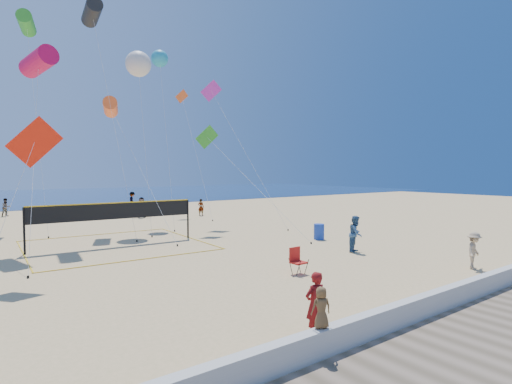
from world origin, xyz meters
TOP-DOWN VIEW (x-y plane):
  - ground at (0.00, 0.00)m, footprint 120.00×120.00m
  - ocean at (0.00, 62.00)m, footprint 140.00×50.00m
  - seawall at (0.00, -3.00)m, footprint 32.00×0.30m
  - boardwalk at (0.00, -5.00)m, footprint 32.00×3.60m
  - woman at (-2.06, -2.21)m, footprint 0.60×0.42m
  - toddler at (-2.63, -2.96)m, footprint 0.51×0.42m
  - bystander_a at (6.67, 3.83)m, footprint 1.05×0.95m
  - bystander_b at (7.77, -1.25)m, footprint 1.07×0.76m
  - far_person_1 at (3.40, 24.04)m, footprint 1.69×1.00m
  - far_person_2 at (8.24, 22.51)m, footprint 0.63×0.64m
  - far_person_3 at (-5.80, 31.96)m, footprint 0.94×0.86m
  - far_person_4 at (5.39, 32.16)m, footprint 0.79×1.23m
  - camp_chair at (1.55, 2.44)m, footprint 0.56×0.69m
  - trash_barrel at (7.79, 7.44)m, footprint 0.63×0.63m
  - volleyball_net at (-2.28, 12.52)m, footprint 8.83×8.69m
  - kite_0 at (-5.35, 14.82)m, footprint 2.42×8.46m
  - kite_1 at (-2.19, 16.58)m, footprint 1.80×4.90m
  - kite_2 at (-0.97, 17.41)m, footprint 2.01×8.25m
  - kite_3 at (-6.62, 7.63)m, footprint 3.04×3.27m
  - kite_4 at (4.41, 13.83)m, footprint 2.96×7.80m
  - kite_5 at (6.71, 17.29)m, footprint 2.78×6.96m
  - kite_6 at (1.10, 17.98)m, footprint 2.16×5.24m
  - kite_7 at (3.58, 20.24)m, footprint 2.02×5.87m
  - kite_8 at (-4.76, 24.10)m, footprint 1.59×8.28m
  - kite_9 at (7.71, 24.54)m, footprint 1.36×6.81m

SIDE VIEW (x-z plane):
  - ground at x=0.00m, z-range 0.00..0.00m
  - ocean at x=0.00m, z-range 0.00..0.03m
  - boardwalk at x=0.00m, z-range 0.00..0.03m
  - seawall at x=0.00m, z-range 0.00..0.60m
  - trash_barrel at x=7.79m, z-range 0.00..0.89m
  - camp_chair at x=1.55m, z-range 0.01..1.13m
  - far_person_2 at x=8.24m, z-range 0.00..1.48m
  - bystander_b at x=7.77m, z-range 0.00..1.50m
  - woman at x=-2.06m, z-range 0.00..1.57m
  - far_person_3 at x=-5.80m, z-range 0.00..1.57m
  - far_person_1 at x=3.40m, z-range 0.00..1.73m
  - bystander_a at x=6.67m, z-range 0.00..1.77m
  - far_person_4 at x=5.39m, z-range 0.00..1.79m
  - toddler at x=-2.63m, z-range 0.60..1.49m
  - volleyball_net at x=-2.28m, z-range 0.41..2.71m
  - kite_3 at x=-6.62m, z-range 1.86..7.81m
  - kite_4 at x=4.41m, z-range 2.33..9.31m
  - kite_2 at x=-0.97m, z-range 3.72..12.33m
  - kite_5 at x=6.71m, z-range 3.98..14.81m
  - kite_0 at x=-5.35m, z-range 4.46..14.79m
  - kite_9 at x=7.71m, z-range 4.08..15.58m
  - kite_6 at x=1.10m, z-range 5.17..17.22m
  - kite_7 at x=3.58m, z-range 5.91..19.03m
  - kite_1 at x=-2.19m, z-range 6.39..20.43m
  - kite_8 at x=-4.76m, z-range 6.88..21.98m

